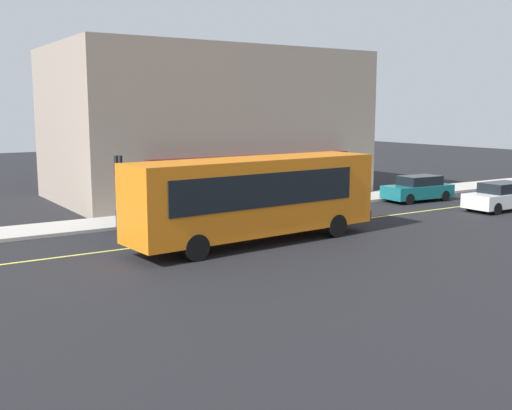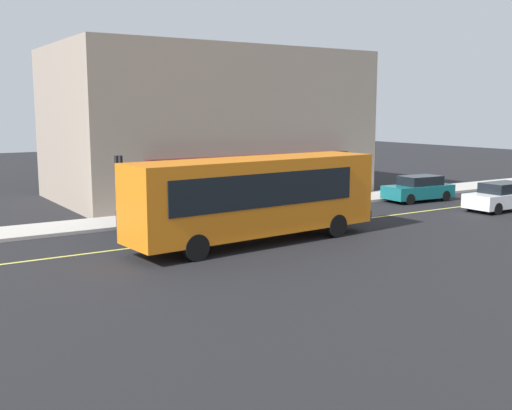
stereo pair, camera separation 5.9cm
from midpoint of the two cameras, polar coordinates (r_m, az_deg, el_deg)
ground at (r=28.13m, az=1.61°, el=-2.35°), size 120.00×120.00×0.00m
sidewalk at (r=32.59m, az=-3.66°, el=-0.69°), size 80.00×2.91×0.15m
lane_centre_stripe at (r=28.13m, az=1.61°, el=-2.34°), size 36.00×0.16×0.01m
storefront_building at (r=39.74m, az=-4.44°, el=7.48°), size 18.72×11.46×9.08m
bus at (r=25.11m, az=0.05°, el=0.90°), size 11.28×3.32×3.50m
traffic_light at (r=29.16m, az=-12.47°, el=2.88°), size 0.30×0.52×3.20m
car_navy at (r=28.48m, az=-8.14°, el=-0.78°), size 4.40×2.06×1.52m
car_teal at (r=38.20m, az=14.82°, el=1.45°), size 4.40×2.06×1.52m
car_white at (r=36.13m, az=21.76°, el=0.71°), size 4.30×1.86×1.52m
pedestrian_near_storefront at (r=38.35m, az=7.65°, el=2.29°), size 0.34×0.34×1.65m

